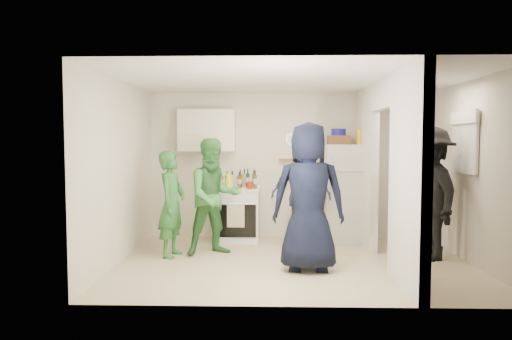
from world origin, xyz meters
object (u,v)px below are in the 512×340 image
at_px(stove, 237,214).
at_px(person_navy, 309,197).
at_px(person_nook, 429,193).
at_px(blue_bowl, 339,132).
at_px(person_green_left, 172,204).
at_px(yellow_cup_stack_top, 360,137).
at_px(person_green_center, 214,197).
at_px(person_denim, 301,196).
at_px(wicker_basket, 338,140).
at_px(fridge, 344,193).

relative_size(stove, person_navy, 0.47).
bearing_deg(person_nook, blue_bowl, -143.16).
bearing_deg(person_nook, person_green_left, -97.80).
xyz_separation_m(yellow_cup_stack_top, person_green_left, (-2.88, -0.95, -0.98)).
height_order(yellow_cup_stack_top, person_green_center, yellow_cup_stack_top).
bearing_deg(person_denim, person_green_left, -154.19).
relative_size(stove, person_denim, 0.55).
relative_size(blue_bowl, yellow_cup_stack_top, 0.96).
bearing_deg(person_green_center, person_nook, -27.22).
bearing_deg(person_navy, stove, -56.20).
height_order(wicker_basket, person_green_left, wicker_basket).
bearing_deg(stove, blue_bowl, 0.68).
bearing_deg(person_green_left, fridge, -58.25).
relative_size(stove, person_green_center, 0.52).
height_order(yellow_cup_stack_top, person_denim, yellow_cup_stack_top).
xyz_separation_m(stove, person_denim, (1.03, -0.45, 0.36)).
distance_m(wicker_basket, person_nook, 1.77).
relative_size(stove, person_nook, 0.48).
xyz_separation_m(person_green_left, person_green_center, (0.60, 0.15, 0.09)).
xyz_separation_m(blue_bowl, person_green_left, (-2.56, -1.10, -1.06)).
bearing_deg(fridge, person_green_left, -158.50).
distance_m(stove, person_denim, 1.18).
distance_m(stove, person_green_left, 1.42).
xyz_separation_m(blue_bowl, person_denim, (-0.65, -0.47, -1.01)).
bearing_deg(wicker_basket, person_navy, -109.98).
height_order(fridge, person_green_center, person_green_center).
bearing_deg(blue_bowl, person_green_left, -156.79).
relative_size(stove, person_green_left, 0.58).
relative_size(person_navy, person_nook, 1.02).
distance_m(blue_bowl, person_green_center, 2.38).
height_order(person_denim, person_nook, person_nook).
relative_size(person_green_center, person_denim, 1.06).
height_order(person_denim, person_navy, person_navy).
xyz_separation_m(person_green_center, person_nook, (3.06, -0.21, 0.08)).
bearing_deg(person_green_left, blue_bowl, -56.53).
relative_size(person_denim, person_navy, 0.84).
bearing_deg(yellow_cup_stack_top, blue_bowl, 154.89).
height_order(wicker_basket, person_navy, person_navy).
relative_size(wicker_basket, person_nook, 0.19).
distance_m(stove, yellow_cup_stack_top, 2.39).
distance_m(stove, person_green_center, 1.05).
distance_m(yellow_cup_stack_top, person_nook, 1.51).
bearing_deg(person_green_left, yellow_cup_stack_top, -61.53).
bearing_deg(yellow_cup_stack_top, wicker_basket, 154.89).
height_order(blue_bowl, person_green_center, blue_bowl).
bearing_deg(blue_bowl, person_green_center, -154.26).
distance_m(wicker_basket, person_green_left, 2.93).
relative_size(stove, yellow_cup_stack_top, 3.56).
height_order(person_green_center, person_navy, person_navy).
xyz_separation_m(stove, person_nook, (2.79, -1.13, 0.49)).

